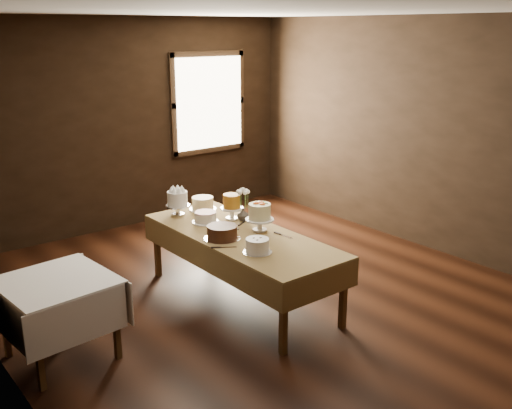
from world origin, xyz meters
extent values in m
cube|color=black|center=(0.00, 0.00, 0.00)|extent=(5.00, 6.00, 0.01)
cube|color=beige|center=(0.00, 0.00, 2.80)|extent=(5.00, 6.00, 0.01)
cube|color=black|center=(0.00, 3.00, 1.40)|extent=(5.00, 0.02, 2.80)
cube|color=black|center=(2.50, 0.00, 1.40)|extent=(0.02, 6.00, 2.80)
cube|color=#FFEABF|center=(1.30, 2.94, 1.60)|extent=(1.10, 0.05, 1.30)
cube|color=#452F19|center=(-0.58, -0.91, 0.32)|extent=(0.06, 0.06, 0.63)
cube|color=#452F19|center=(-0.60, 1.20, 0.32)|extent=(0.06, 0.06, 0.63)
cube|color=#452F19|center=(0.14, -0.90, 0.32)|extent=(0.06, 0.06, 0.63)
cube|color=#452F19|center=(0.12, 1.20, 0.32)|extent=(0.06, 0.06, 0.63)
cube|color=#452F19|center=(-0.23, 0.15, 0.67)|extent=(0.84, 2.22, 0.04)
cube|color=#A6854D|center=(-0.23, 0.15, 0.70)|extent=(0.90, 2.28, 0.01)
cube|color=#452F19|center=(-2.36, -0.16, 0.33)|extent=(0.05, 0.05, 0.65)
cube|color=#452F19|center=(-2.42, 0.49, 0.33)|extent=(0.05, 0.05, 0.65)
cube|color=#452F19|center=(-1.71, -0.10, 0.33)|extent=(0.05, 0.05, 0.65)
cube|color=#452F19|center=(-1.77, 0.55, 0.33)|extent=(0.05, 0.05, 0.65)
cube|color=#452F19|center=(-2.06, 0.19, 0.67)|extent=(0.82, 0.82, 0.04)
cube|color=white|center=(-2.06, 0.19, 0.70)|extent=(0.91, 0.91, 0.01)
cylinder|color=silver|center=(-0.40, 1.06, 0.76)|extent=(0.26, 0.26, 0.12)
cylinder|color=white|center=(-0.40, 1.06, 0.90)|extent=(0.24, 0.24, 0.15)
cylinder|color=white|center=(-0.08, 1.06, 0.71)|extent=(0.30, 0.30, 0.01)
cylinder|color=beige|center=(-0.08, 1.06, 0.78)|extent=(0.31, 0.31, 0.13)
cylinder|color=white|center=(-0.31, 0.66, 0.71)|extent=(0.28, 0.28, 0.01)
cylinder|color=white|center=(-0.31, 0.66, 0.76)|extent=(0.32, 0.32, 0.09)
cylinder|color=white|center=(-0.02, 0.58, 0.77)|extent=(0.25, 0.25, 0.14)
cylinder|color=#A46617|center=(-0.02, 0.58, 0.91)|extent=(0.23, 0.23, 0.14)
cylinder|color=silver|center=(-0.46, 0.14, 0.71)|extent=(0.35, 0.35, 0.01)
cylinder|color=#3C1C0C|center=(-0.46, 0.14, 0.78)|extent=(0.30, 0.30, 0.12)
cylinder|color=white|center=(-0.03, 0.11, 0.77)|extent=(0.29, 0.29, 0.14)
cylinder|color=#F2EDB5|center=(-0.03, 0.11, 0.92)|extent=(0.27, 0.27, 0.15)
cylinder|color=silver|center=(-0.42, -0.35, 0.71)|extent=(0.27, 0.27, 0.01)
cylinder|color=white|center=(-0.42, -0.35, 0.78)|extent=(0.30, 0.30, 0.12)
cube|color=silver|center=(-0.16, -0.16, 0.71)|extent=(0.21, 0.15, 0.01)
cube|color=silver|center=(0.07, -0.19, 0.71)|extent=(0.05, 0.24, 0.01)
cube|color=silver|center=(-0.23, 0.41, 0.71)|extent=(0.11, 0.23, 0.01)
cube|color=silver|center=(0.04, 0.43, 0.71)|extent=(0.22, 0.13, 0.01)
cube|color=silver|center=(-0.54, -0.08, 0.71)|extent=(0.22, 0.15, 0.01)
imported|color=#2D2823|center=(0.04, 0.47, 0.77)|extent=(0.18, 0.18, 0.13)
camera|label=1|loc=(-3.50, -4.23, 2.65)|focal=41.33mm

